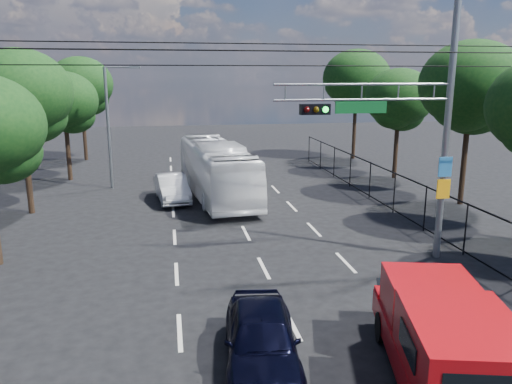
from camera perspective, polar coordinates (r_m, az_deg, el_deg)
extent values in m
cube|color=beige|center=(13.66, -8.72, -15.53)|extent=(0.12, 2.00, 0.01)
cube|color=beige|center=(17.28, -9.07, -9.20)|extent=(0.12, 2.00, 0.01)
cube|color=beige|center=(21.04, -9.29, -5.09)|extent=(0.12, 2.00, 0.01)
cube|color=beige|center=(24.88, -9.44, -2.24)|extent=(0.12, 2.00, 0.01)
cube|color=beige|center=(28.76, -9.55, -0.15)|extent=(0.12, 2.00, 0.01)
cube|color=beige|center=(32.66, -9.63, 1.44)|extent=(0.12, 2.00, 0.01)
cube|color=beige|center=(36.59, -9.70, 2.69)|extent=(0.12, 2.00, 0.01)
cube|color=beige|center=(40.53, -9.75, 3.70)|extent=(0.12, 2.00, 0.01)
cube|color=beige|center=(14.01, 4.06, -14.64)|extent=(0.12, 2.00, 0.01)
cube|color=beige|center=(17.56, 0.88, -8.66)|extent=(0.12, 2.00, 0.01)
cube|color=beige|center=(21.27, -1.16, -4.72)|extent=(0.12, 2.00, 0.01)
cube|color=beige|center=(25.07, -2.57, -1.95)|extent=(0.12, 2.00, 0.01)
cube|color=beige|center=(28.92, -3.60, 0.09)|extent=(0.12, 2.00, 0.01)
cube|color=beige|center=(32.81, -4.39, 1.64)|extent=(0.12, 2.00, 0.01)
cube|color=beige|center=(36.72, -5.01, 2.86)|extent=(0.12, 2.00, 0.01)
cube|color=beige|center=(40.65, -5.51, 3.85)|extent=(0.12, 2.00, 0.01)
cube|color=beige|center=(14.96, 15.59, -13.23)|extent=(0.12, 2.00, 0.01)
cube|color=beige|center=(18.32, 10.22, -7.92)|extent=(0.12, 2.00, 0.01)
cube|color=beige|center=(21.90, 6.64, -4.27)|extent=(0.12, 2.00, 0.01)
cube|color=beige|center=(25.61, 4.11, -1.64)|extent=(0.12, 2.00, 0.01)
cube|color=beige|center=(29.39, 2.22, 0.32)|extent=(0.12, 2.00, 0.01)
cube|color=beige|center=(33.23, 0.77, 1.82)|extent=(0.12, 2.00, 0.01)
cube|color=beige|center=(37.09, -0.38, 3.02)|extent=(0.12, 2.00, 0.01)
cube|color=beige|center=(40.99, -1.32, 3.99)|extent=(0.12, 2.00, 0.01)
cylinder|color=slate|center=(18.74, 20.99, 6.84)|extent=(0.24, 0.24, 9.50)
cylinder|color=slate|center=(17.27, 12.35, 11.93)|extent=(6.20, 0.08, 0.08)
cylinder|color=slate|center=(17.29, 12.27, 10.28)|extent=(6.20, 0.08, 0.08)
cube|color=black|center=(16.74, 6.74, 9.37)|extent=(1.00, 0.28, 0.35)
sphere|color=#3F0505|center=(16.51, 5.81, 9.34)|extent=(0.20, 0.20, 0.20)
sphere|color=#4C3805|center=(16.60, 6.89, 9.33)|extent=(0.20, 0.20, 0.20)
sphere|color=#0CE533|center=(16.69, 7.96, 9.32)|extent=(0.20, 0.20, 0.20)
cube|color=#0B5220|center=(17.26, 11.91, 9.46)|extent=(1.80, 0.05, 0.40)
cube|color=#256CAD|center=(18.79, 20.82, 2.70)|extent=(0.50, 0.04, 0.70)
cube|color=#F8A20D|center=(18.94, 20.63, 0.32)|extent=(0.50, 0.04, 0.70)
cylinder|color=slate|center=(18.36, 19.68, 10.75)|extent=(0.05, 0.05, 0.50)
cylinder|color=slate|center=(17.76, 15.96, 10.95)|extent=(0.05, 0.05, 0.50)
cylinder|color=slate|center=(17.24, 11.99, 11.11)|extent=(0.05, 0.05, 0.50)
cylinder|color=slate|center=(16.80, 7.79, 11.23)|extent=(0.05, 0.05, 0.50)
cylinder|color=slate|center=(16.46, 3.39, 11.29)|extent=(0.05, 0.05, 0.50)
cylinder|color=slate|center=(30.35, -16.51, 6.89)|extent=(0.18, 0.18, 7.00)
cylinder|color=slate|center=(30.12, -15.40, 13.59)|extent=(1.60, 0.09, 0.09)
cube|color=slate|center=(30.06, -13.65, 13.69)|extent=(0.60, 0.22, 0.15)
cylinder|color=black|center=(14.36, 2.54, 15.82)|extent=(22.00, 0.04, 0.04)
cylinder|color=black|center=(17.81, 0.02, 16.60)|extent=(22.00, 0.04, 0.04)
cylinder|color=black|center=(19.26, -0.78, 14.25)|extent=(22.00, 0.04, 0.04)
cube|color=black|center=(23.14, 17.76, 1.10)|extent=(0.04, 34.00, 0.06)
cube|color=black|center=(23.56, 17.46, -3.18)|extent=(0.04, 34.00, 0.06)
cylinder|color=black|center=(20.02, 22.83, -3.94)|extent=(0.06, 0.06, 2.00)
cylinder|color=black|center=(22.49, 18.76, -1.79)|extent=(0.06, 0.06, 2.00)
cylinder|color=black|center=(25.08, 15.52, -0.07)|extent=(0.06, 0.06, 2.00)
cylinder|color=black|center=(27.75, 12.89, 1.32)|extent=(0.06, 0.06, 2.00)
cylinder|color=black|center=(30.48, 10.73, 2.47)|extent=(0.06, 0.06, 2.00)
cylinder|color=black|center=(33.26, 8.92, 3.42)|extent=(0.06, 0.06, 2.00)
cylinder|color=black|center=(36.07, 7.39, 4.22)|extent=(0.06, 0.06, 2.00)
cylinder|color=black|center=(38.91, 6.08, 4.91)|extent=(0.06, 0.06, 2.00)
cylinder|color=black|center=(27.71, 22.70, 3.52)|extent=(0.28, 0.28, 4.76)
ellipsoid|color=black|center=(27.40, 23.39, 11.24)|extent=(5.10, 5.10, 4.33)
ellipsoid|color=black|center=(27.92, 23.53, 8.79)|extent=(3.40, 3.40, 2.72)
ellipsoid|color=black|center=(27.08, 22.80, 9.12)|extent=(3.23, 3.23, 2.58)
cylinder|color=black|center=(33.62, 15.70, 4.95)|extent=(0.28, 0.28, 4.03)
ellipsoid|color=black|center=(33.35, 16.04, 10.34)|extent=(4.32, 4.32, 3.67)
ellipsoid|color=black|center=(33.85, 16.33, 8.64)|extent=(2.88, 2.88, 2.30)
ellipsoid|color=black|center=(33.06, 15.55, 8.85)|extent=(2.74, 2.74, 2.19)
cylinder|color=black|center=(40.95, 11.18, 7.20)|extent=(0.28, 0.28, 4.93)
ellipsoid|color=black|center=(40.74, 11.42, 12.63)|extent=(5.28, 5.28, 4.49)
ellipsoid|color=black|center=(41.19, 11.72, 10.90)|extent=(3.52, 3.52, 2.82)
ellipsoid|color=black|center=(40.45, 10.99, 11.14)|extent=(3.34, 3.34, 2.68)
ellipsoid|color=black|center=(19.35, -27.13, 4.03)|extent=(2.72, 2.72, 2.18)
cylinder|color=black|center=(26.24, -24.68, 2.54)|extent=(0.28, 0.28, 4.48)
ellipsoid|color=black|center=(25.90, -25.43, 10.20)|extent=(4.80, 4.80, 4.08)
ellipsoid|color=black|center=(26.15, -24.17, 7.87)|extent=(3.20, 3.20, 2.56)
ellipsoid|color=black|center=(25.85, -26.09, 8.00)|extent=(3.04, 3.04, 2.43)
cylinder|color=black|center=(33.91, -20.68, 4.56)|extent=(0.28, 0.28, 3.92)
ellipsoid|color=black|center=(33.64, -21.11, 9.75)|extent=(4.20, 4.20, 3.57)
ellipsoid|color=black|center=(33.92, -20.21, 8.18)|extent=(2.80, 2.80, 2.24)
ellipsoid|color=black|center=(33.56, -21.65, 8.26)|extent=(2.66, 2.66, 2.13)
cylinder|color=black|center=(41.73, -19.04, 6.62)|extent=(0.28, 0.28, 4.59)
ellipsoid|color=black|center=(41.52, -19.42, 11.56)|extent=(4.92, 4.92, 4.18)
ellipsoid|color=black|center=(41.79, -18.68, 10.04)|extent=(3.28, 3.28, 2.62)
ellipsoid|color=black|center=(41.41, -19.84, 10.16)|extent=(3.12, 3.12, 2.49)
cylinder|color=black|center=(13.32, 14.29, -14.78)|extent=(0.46, 0.80, 0.76)
cylinder|color=black|center=(13.77, 22.08, -14.42)|extent=(0.46, 0.80, 0.76)
cube|color=#95080C|center=(11.97, 20.33, -17.06)|extent=(3.31, 5.74, 0.61)
cube|color=#95080C|center=(14.01, 17.62, -11.84)|extent=(2.08, 1.06, 0.59)
cube|color=black|center=(14.16, 17.42, -10.35)|extent=(1.89, 0.87, 0.33)
cube|color=#95080C|center=(12.68, 19.07, -11.18)|extent=(2.30, 2.10, 1.03)
cube|color=black|center=(11.95, 20.09, -12.52)|extent=(1.64, 0.46, 0.59)
cube|color=#95080C|center=(10.57, 22.53, -16.14)|extent=(2.62, 3.16, 1.14)
cube|color=black|center=(10.28, 16.94, -16.32)|extent=(0.36, 1.27, 0.49)
imported|color=black|center=(11.80, 0.63, -16.42)|extent=(2.14, 4.32, 1.41)
imported|color=white|center=(27.43, -4.55, 2.58)|extent=(3.61, 11.08, 3.03)
imported|color=silver|center=(26.95, -9.56, 0.47)|extent=(1.99, 4.40, 1.40)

